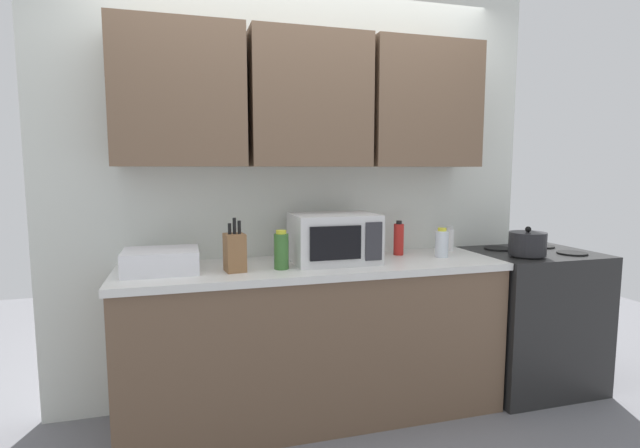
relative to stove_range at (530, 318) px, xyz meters
name	(u,v)px	position (x,y,z in m)	size (l,w,h in m)	color
wall_back_with_cabinets	(305,146)	(-1.47, 0.25, 1.12)	(3.05, 0.38, 2.60)	silver
counter_run	(315,339)	(-1.47, 0.02, 0.00)	(2.18, 0.63, 0.90)	brown
stove_range	(530,318)	(0.00, 0.00, 0.00)	(0.76, 0.64, 0.91)	black
kettle	(527,244)	(-0.17, -0.14, 0.53)	(0.22, 0.22, 0.18)	black
microwave	(334,238)	(-1.36, 0.04, 0.59)	(0.48, 0.37, 0.28)	silver
dish_rack	(161,261)	(-2.31, 0.02, 0.51)	(0.38, 0.30, 0.12)	silver
knife_block	(235,252)	(-1.94, -0.07, 0.55)	(0.12, 0.13, 0.28)	brown
bottle_red_sauce	(399,239)	(-0.90, 0.14, 0.55)	(0.06, 0.06, 0.22)	red
bottle_clear_tall	(442,243)	(-0.68, 0.00, 0.53)	(0.08, 0.08, 0.18)	silver
bottle_green_oil	(281,250)	(-1.69, -0.07, 0.55)	(0.08, 0.08, 0.21)	#386B2D
bottle_white_jar	(449,239)	(-0.51, 0.20, 0.52)	(0.06, 0.06, 0.16)	white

